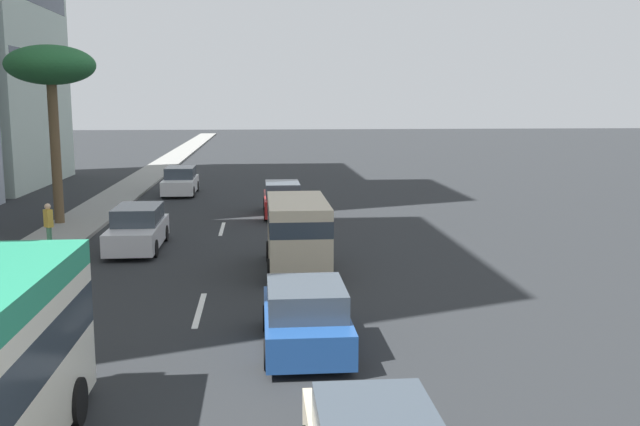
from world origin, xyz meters
name	(u,v)px	position (x,y,z in m)	size (l,w,h in m)	color
ground_plane	(227,210)	(31.50, 0.00, 0.00)	(198.00, 198.00, 0.00)	#26282B
sidewalk_right	(98,210)	(31.50, 6.51, 0.07)	(162.00, 2.50, 0.15)	gray
lane_stripe_mid	(200,310)	(13.90, 0.00, 0.01)	(3.20, 0.16, 0.01)	silver
lane_stripe_far	(222,229)	(25.99, 0.00, 0.01)	(3.20, 0.16, 0.01)	silver
car_third	(180,181)	(37.79, 3.04, 0.77)	(4.54, 1.89, 1.63)	white
car_fourth	(306,318)	(10.69, -2.66, 0.73)	(4.05, 1.93, 1.53)	#1E478C
car_fifth	(282,200)	(29.48, -2.77, 0.78)	(4.67, 1.84, 1.65)	#A51E1E
car_sixth	(138,229)	(22.10, 2.96, 0.77)	(4.75, 1.84, 1.62)	silver
van_seventh	(298,230)	(18.14, -2.89, 1.35)	(4.64, 2.05, 2.36)	beige
pedestrian_by_tree	(49,224)	(21.57, 6.08, 1.09)	(0.38, 0.38, 1.71)	#4C8C66
palm_tree	(51,69)	(27.39, 7.30, 6.92)	(3.82, 3.82, 7.80)	brown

